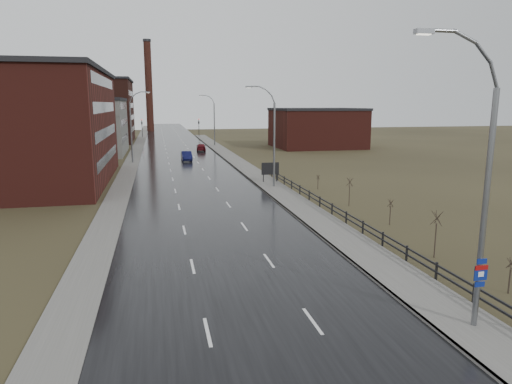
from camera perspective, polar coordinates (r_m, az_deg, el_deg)
name	(u,v)px	position (r m, az deg, el deg)	size (l,w,h in m)	color
ground	(287,383)	(16.98, 3.94, -22.67)	(320.00, 320.00, 0.00)	#2D2819
road	(184,163)	(74.26, -9.04, 3.58)	(14.00, 300.00, 0.06)	black
sidewalk_right	(274,188)	(51.03, 2.31, 0.44)	(3.20, 180.00, 0.18)	#595651
curb_right	(261,189)	(50.67, 0.65, 0.38)	(0.16, 180.00, 0.18)	slate
sidewalk_left	(131,164)	(74.26, -15.38, 3.35)	(2.40, 260.00, 0.12)	#595651
warehouse_near	(8,127)	(61.01, -28.60, 7.16)	(22.44, 28.56, 13.50)	#471914
warehouse_mid	(81,126)	(92.70, -21.08, 7.68)	(16.32, 20.40, 10.50)	slate
warehouse_far	(78,111)	(123.03, -21.41, 9.46)	(26.52, 24.48, 15.50)	#331611
building_right	(317,128)	(101.67, 7.59, 7.97)	(18.36, 16.32, 8.50)	#471914
smokestack	(149,86)	(163.68, -13.26, 12.82)	(2.70, 2.70, 30.70)	#331611
streetlight_main	(480,189)	(20.24, 26.20, 0.33)	(3.91, 0.29, 12.11)	slate
streetlight_right_mid	(272,136)	(51.24, 1.97, 6.97)	(3.36, 0.28, 11.35)	slate
streetlight_left	(133,127)	(75.72, -15.14, 7.89)	(3.36, 0.28, 11.35)	slate
streetlight_right_far	(213,120)	(104.37, -5.40, 8.96)	(3.36, 0.28, 11.35)	slate
guardrail	(350,218)	(36.00, 11.65, -3.23)	(0.10, 53.05, 1.10)	black
shrub_b	(510,275)	(26.45, 29.18, -9.03)	(0.45, 0.47, 1.86)	#382D23
shrub_c	(436,233)	(30.26, 21.56, -4.80)	(0.70, 0.74, 2.97)	#382D23
shrub_d	(390,211)	(37.32, 16.44, -2.34)	(0.49, 0.52, 2.07)	#382D23
shrub_e	(349,191)	(43.23, 11.61, 0.11)	(0.63, 0.67, 2.68)	#382D23
shrub_f	(318,182)	(51.30, 7.76, 1.28)	(0.39, 0.41, 1.63)	#382D23
billboard	(270,169)	(54.72, 1.78, 2.87)	(2.15, 0.17, 2.51)	black
traffic_light_left	(142,121)	(133.70, -14.09, 8.58)	(0.58, 2.73, 5.30)	black
traffic_light_right	(199,121)	(134.18, -7.17, 8.83)	(0.58, 2.73, 5.30)	black
car_near	(187,156)	(77.37, -8.68, 4.44)	(1.64, 4.70, 1.55)	#0A0D36
car_far	(201,147)	(93.13, -6.88, 5.57)	(1.83, 4.56, 1.55)	#560E14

